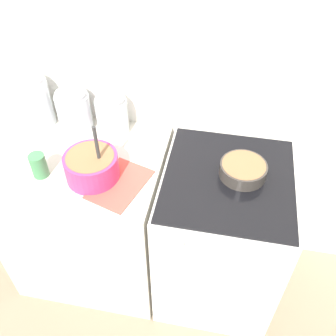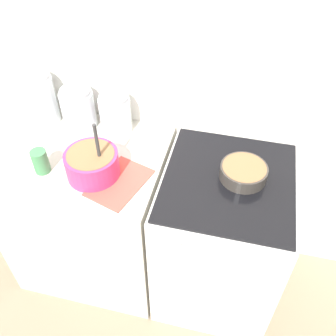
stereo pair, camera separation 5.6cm
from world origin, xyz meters
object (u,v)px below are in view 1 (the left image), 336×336
storage_jar_middle (75,113)px  storage_jar_right (112,118)px  tin_can (39,165)px  baking_pan (243,170)px  stove (220,236)px  mixing_bowl (92,165)px  storage_jar_left (37,104)px

storage_jar_middle → storage_jar_right: storage_jar_middle is taller
storage_jar_right → tin_can: size_ratio=1.80×
baking_pan → tin_can: tin_can is taller
storage_jar_middle → storage_jar_right: bearing=0.0°
tin_can → stove: bearing=9.6°
baking_pan → storage_jar_middle: (-0.88, 0.20, 0.06)m
mixing_bowl → storage_jar_left: mixing_bowl is taller
stove → tin_can: tin_can is taller
stove → tin_can: 1.01m
storage_jar_middle → tin_can: 0.38m
mixing_bowl → storage_jar_middle: bearing=121.6°
baking_pan → storage_jar_left: 1.11m
tin_can → storage_jar_right: bearing=57.4°
storage_jar_left → storage_jar_right: bearing=0.0°
mixing_bowl → tin_can: (-0.24, -0.03, -0.01)m
storage_jar_right → storage_jar_middle: bearing=180.0°
mixing_bowl → baking_pan: (0.68, 0.14, -0.04)m
storage_jar_right → storage_jar_left: bearing=180.0°
storage_jar_left → storage_jar_right: 0.41m
storage_jar_left → storage_jar_middle: storage_jar_left is taller
stove → baking_pan: baking_pan is taller
baking_pan → storage_jar_left: size_ratio=0.79×
baking_pan → storage_jar_right: storage_jar_right is taller
stove → storage_jar_right: (-0.62, 0.23, 0.55)m
storage_jar_left → storage_jar_middle: size_ratio=1.27×
storage_jar_left → tin_can: storage_jar_left is taller
mixing_bowl → baking_pan: mixing_bowl is taller
storage_jar_middle → tin_can: (-0.03, -0.37, -0.03)m
baking_pan → storage_jar_left: (-1.09, 0.20, 0.08)m
stove → mixing_bowl: (-0.62, -0.11, 0.53)m
stove → storage_jar_right: size_ratio=4.30×
stove → storage_jar_middle: bearing=164.6°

